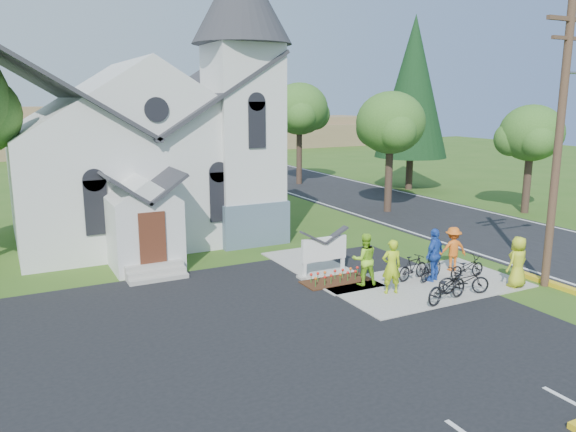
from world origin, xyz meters
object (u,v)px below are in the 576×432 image
cyclist_2 (434,255)px  cyclist_4 (518,262)px  bike_0 (447,287)px  bike_2 (464,281)px  cyclist_1 (364,259)px  bike_3 (431,267)px  church_sign (324,249)px  cyclist_3 (453,249)px  utility_pole (560,135)px  cyclist_0 (391,267)px  bike_4 (467,267)px  bike_1 (413,267)px

cyclist_2 → cyclist_4: bearing=116.9°
bike_0 → bike_2: (1.06, 0.32, -0.05)m
cyclist_1 → bike_2: (2.49, -2.36, -0.49)m
bike_0 → bike_3: bike_0 is taller
church_sign → cyclist_3: 5.08m
utility_pole → bike_0: (-4.48, 0.30, -4.84)m
cyclist_0 → cyclist_1: size_ratio=1.00×
cyclist_4 → utility_pole: bearing=160.8°
bike_0 → bike_2: bearing=-85.7°
utility_pole → bike_3: (-3.37, 2.31, -4.87)m
bike_0 → bike_4: size_ratio=1.23×
bike_0 → cyclist_1: bearing=15.7°
bike_0 → bike_1: bike_0 is taller
cyclist_2 → bike_3: bearing=-107.9°
utility_pole → bike_0: size_ratio=5.08×
cyclist_4 → bike_0: bearing=-5.2°
bike_0 → cyclist_3: size_ratio=1.14×
utility_pole → bike_4: (-2.05, 1.85, -4.93)m
bike_2 → bike_4: bike_2 is taller
cyclist_4 → cyclist_0: bearing=-24.3°
church_sign → bike_3: 4.02m
bike_2 → cyclist_3: bearing=-12.4°
church_sign → cyclist_1: bearing=-69.1°
bike_0 → bike_2: bike_0 is taller
bike_1 → bike_2: size_ratio=0.87×
utility_pole → cyclist_4: size_ratio=5.44×
utility_pole → bike_0: utility_pole is taller
cyclist_1 → cyclist_2: (2.55, -0.79, 0.04)m
bike_2 → cyclist_3: (1.58, 2.23, 0.40)m
church_sign → bike_4: church_sign is taller
cyclist_2 → bike_2: cyclist_2 is taller
bike_0 → cyclist_2: size_ratio=1.00×
cyclist_3 → cyclist_0: bearing=32.1°
bike_0 → cyclist_2: 2.25m
bike_2 → bike_4: 1.84m
bike_1 → cyclist_3: cyclist_3 is taller
bike_2 → cyclist_0: bearing=84.0°
bike_2 → cyclist_3: cyclist_3 is taller
cyclist_0 → cyclist_1: 1.20m
bike_1 → cyclist_4: size_ratio=0.84×
utility_pole → bike_4: 5.65m
church_sign → cyclist_4: (5.36, -4.40, -0.06)m
cyclist_1 → cyclist_2: cyclist_2 is taller
cyclist_1 → bike_4: cyclist_1 is taller
bike_0 → cyclist_1: size_ratio=1.03×
utility_pole → cyclist_2: size_ratio=5.06×
bike_0 → cyclist_2: bearing=-42.9°
church_sign → cyclist_3: size_ratio=1.28×
cyclist_0 → bike_1: bearing=-137.4°
cyclist_2 → bike_3: size_ratio=1.23×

